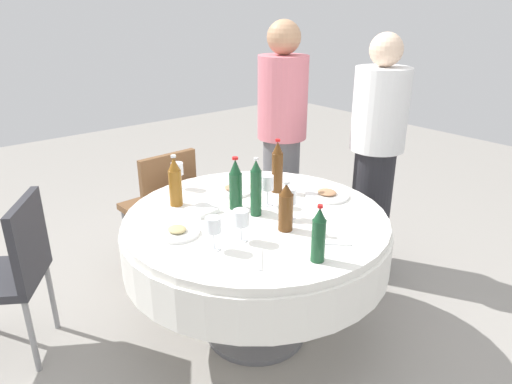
{
  "coord_description": "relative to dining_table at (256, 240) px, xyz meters",
  "views": [
    {
      "loc": [
        1.67,
        -1.37,
        1.74
      ],
      "look_at": [
        0.0,
        0.0,
        0.87
      ],
      "focal_mm": 32.48,
      "sensor_mm": 36.0,
      "label": 1
    }
  ],
  "objects": [
    {
      "name": "wine_glass_north",
      "position": [
        0.16,
        -0.37,
        0.26
      ],
      "size": [
        0.07,
        0.07,
        0.15
      ],
      "color": "white",
      "rests_on": "dining_table"
    },
    {
      "name": "fork_inner",
      "position": [
        0.36,
        -0.28,
        0.15
      ],
      "size": [
        0.15,
        0.13,
        0.0
      ],
      "primitive_type": "cube",
      "rotation": [
        0.0,
        0.0,
        2.44
      ],
      "color": "silver",
      "rests_on": "dining_table"
    },
    {
      "name": "ground_plane",
      "position": [
        0.0,
        0.0,
        -0.59
      ],
      "size": [
        10.0,
        10.0,
        0.0
      ],
      "primitive_type": "plane",
      "color": "gray"
    },
    {
      "name": "bottle_dark_green_near",
      "position": [
        -0.13,
        -0.03,
        0.28
      ],
      "size": [
        0.07,
        0.07,
        0.28
      ],
      "color": "#194728",
      "rests_on": "dining_table"
    },
    {
      "name": "bottle_dark_green_left",
      "position": [
        0.0,
        0.0,
        0.29
      ],
      "size": [
        0.06,
        0.06,
        0.31
      ],
      "color": "#194728",
      "rests_on": "dining_table"
    },
    {
      "name": "wine_glass_west",
      "position": [
        0.14,
        0.1,
        0.26
      ],
      "size": [
        0.06,
        0.06,
        0.16
      ],
      "color": "white",
      "rests_on": "dining_table"
    },
    {
      "name": "bottle_brown_front",
      "position": [
        -0.17,
        0.3,
        0.29
      ],
      "size": [
        0.06,
        0.06,
        0.31
      ],
      "color": "#593314",
      "rests_on": "dining_table"
    },
    {
      "name": "chair_right",
      "position": [
        -0.67,
        -1.04,
        -0.07
      ],
      "size": [
        0.55,
        0.55,
        0.87
      ],
      "rotation": [
        0.0,
        0.0,
        2.57
      ],
      "color": "#2D2D33",
      "rests_on": "ground_plane"
    },
    {
      "name": "bottle_brown_inner",
      "position": [
        0.22,
        0.0,
        0.26
      ],
      "size": [
        0.07,
        0.07,
        0.25
      ],
      "color": "#593314",
      "rests_on": "dining_table"
    },
    {
      "name": "plate_mid",
      "position": [
        0.07,
        0.46,
        0.16
      ],
      "size": [
        0.25,
        0.25,
        0.04
      ],
      "color": "white",
      "rests_on": "dining_table"
    },
    {
      "name": "person_near",
      "position": [
        -0.64,
        0.76,
        0.28
      ],
      "size": [
        0.34,
        0.34,
        1.66
      ],
      "rotation": [
        0.0,
        0.0,
        0.7
      ],
      "color": "slate",
      "rests_on": "ground_plane"
    },
    {
      "name": "plate_rear",
      "position": [
        -0.32,
        0.09,
        0.16
      ],
      "size": [
        0.22,
        0.22,
        0.04
      ],
      "color": "white",
      "rests_on": "dining_table"
    },
    {
      "name": "folded_napkin",
      "position": [
        -0.2,
        -0.2,
        0.16
      ],
      "size": [
        0.14,
        0.14,
        0.02
      ],
      "primitive_type": "cube",
      "rotation": [
        0.0,
        0.0,
        0.11
      ],
      "color": "white",
      "rests_on": "dining_table"
    },
    {
      "name": "wine_glass_east",
      "position": [
        0.18,
        -0.23,
        0.26
      ],
      "size": [
        0.08,
        0.08,
        0.15
      ],
      "color": "white",
      "rests_on": "dining_table"
    },
    {
      "name": "bottle_dark_green_west",
      "position": [
        0.52,
        -0.09,
        0.27
      ],
      "size": [
        0.06,
        0.06,
        0.26
      ],
      "color": "#194728",
      "rests_on": "dining_table"
    },
    {
      "name": "fork_near",
      "position": [
        0.46,
        0.06,
        0.15
      ],
      "size": [
        0.14,
        0.14,
        0.0
      ],
      "primitive_type": "cube",
      "rotation": [
        0.0,
        0.0,
        3.95
      ],
      "color": "silver",
      "rests_on": "dining_table"
    },
    {
      "name": "person_front",
      "position": [
        -0.03,
        1.01,
        0.24
      ],
      "size": [
        0.34,
        0.34,
        1.6
      ],
      "rotation": [
        0.0,
        0.0,
        0.03
      ],
      "color": "#26262B",
      "rests_on": "ground_plane"
    },
    {
      "name": "bottle_amber_east",
      "position": [
        -0.37,
        -0.25,
        0.28
      ],
      "size": [
        0.07,
        0.07,
        0.28
      ],
      "color": "#8C5619",
      "rests_on": "dining_table"
    },
    {
      "name": "chair_left",
      "position": [
        -0.93,
        -0.05,
        -0.07
      ],
      "size": [
        0.42,
        0.42,
        0.87
      ],
      "rotation": [
        0.0,
        0.0,
        1.62
      ],
      "color": "brown",
      "rests_on": "ground_plane"
    },
    {
      "name": "dining_table",
      "position": [
        0.0,
        0.0,
        0.0
      ],
      "size": [
        1.38,
        1.38,
        0.74
      ],
      "color": "white",
      "rests_on": "ground_plane"
    },
    {
      "name": "plate_north",
      "position": [
        -0.06,
        -0.42,
        0.16
      ],
      "size": [
        0.21,
        0.21,
        0.04
      ],
      "color": "white",
      "rests_on": "dining_table"
    },
    {
      "name": "wine_glass_right",
      "position": [
        -0.06,
        0.13,
        0.27
      ],
      "size": [
        0.06,
        0.06,
        0.17
      ],
      "color": "white",
      "rests_on": "dining_table"
    },
    {
      "name": "wine_glass_left",
      "position": [
        -0.58,
        -0.11,
        0.26
      ],
      "size": [
        0.07,
        0.07,
        0.15
      ],
      "color": "white",
      "rests_on": "dining_table"
    }
  ]
}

